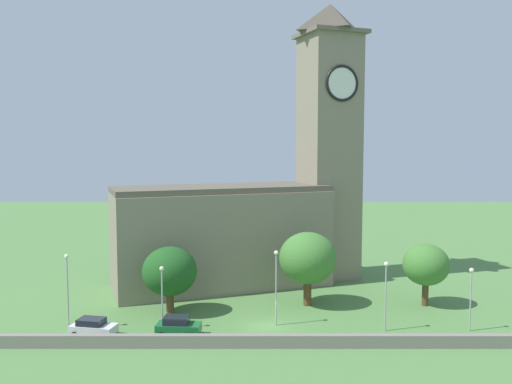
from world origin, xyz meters
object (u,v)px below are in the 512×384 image
at_px(church, 259,203).
at_px(tree_riverside_east, 170,271).
at_px(streetlamp_east_mid, 386,285).
at_px(tree_churchyard, 426,265).
at_px(car_green, 178,326).
at_px(streetlamp_east_end, 471,288).
at_px(car_white, 93,327).
at_px(tree_riverside_west, 308,258).
at_px(streetlamp_central, 277,276).
at_px(streetlamp_west_mid, 162,287).
at_px(streetlamp_west_end, 68,280).

bearing_deg(church, tree_riverside_east, -126.48).
height_order(church, streetlamp_east_mid, church).
height_order(church, tree_churchyard, church).
height_order(car_green, streetlamp_east_end, streetlamp_east_end).
relative_size(car_green, streetlamp_east_end, 0.68).
xyz_separation_m(streetlamp_east_end, tree_riverside_east, (-29.62, 5.42, 0.33)).
bearing_deg(car_white, streetlamp_east_end, 2.05).
relative_size(car_green, tree_riverside_west, 0.51).
distance_m(car_green, streetlamp_central, 10.55).
bearing_deg(streetlamp_east_mid, streetlamp_east_end, -0.30).
relative_size(car_white, streetlamp_west_mid, 0.71).
bearing_deg(tree_riverside_east, church, 53.52).
bearing_deg(tree_churchyard, tree_riverside_west, 179.66).
distance_m(tree_riverside_east, tree_churchyard, 28.03).
relative_size(car_white, streetlamp_east_mid, 0.66).
bearing_deg(streetlamp_west_end, car_green, -8.71).
bearing_deg(church, car_green, -111.29).
bearing_deg(church, streetlamp_west_end, -135.75).
bearing_deg(streetlamp_central, streetlamp_east_mid, -8.72).
bearing_deg(tree_churchyard, streetlamp_central, -158.55).
relative_size(tree_riverside_west, tree_riverside_east, 1.15).
bearing_deg(streetlamp_east_mid, church, 123.53).
relative_size(streetlamp_central, streetlamp_east_mid, 1.11).
distance_m(car_white, car_green, 7.99).
distance_m(streetlamp_west_end, tree_churchyard, 37.73).
relative_size(streetlamp_central, streetlamp_east_end, 1.22).
relative_size(streetlamp_west_end, streetlamp_east_end, 1.21).
height_order(car_green, tree_churchyard, tree_churchyard).
relative_size(church, car_green, 8.55).
relative_size(car_white, tree_riverside_east, 0.63).
bearing_deg(tree_riverside_east, streetlamp_central, -18.85).
relative_size(streetlamp_west_mid, tree_riverside_east, 0.88).
distance_m(streetlamp_central, tree_riverside_east, 11.72).
bearing_deg(church, tree_churchyard, -28.42).
height_order(car_green, streetlamp_central, streetlamp_central).
relative_size(streetlamp_west_mid, tree_churchyard, 0.91).
bearing_deg(tree_churchyard, streetlamp_west_mid, -163.90).
distance_m(streetlamp_east_end, tree_churchyard, 8.43).
bearing_deg(streetlamp_west_mid, streetlamp_central, 7.38).
relative_size(car_white, streetlamp_west_end, 0.60).
distance_m(streetlamp_central, streetlamp_east_end, 18.63).
bearing_deg(car_green, streetlamp_east_mid, 4.19).
height_order(streetlamp_west_end, streetlamp_east_end, streetlamp_west_end).
bearing_deg(car_white, streetlamp_west_end, 151.41).
height_order(streetlamp_west_end, tree_riverside_west, tree_riverside_west).
height_order(streetlamp_west_mid, tree_riverside_west, tree_riverside_west).
bearing_deg(car_green, car_white, 179.13).
xyz_separation_m(car_green, streetlamp_west_mid, (-1.73, 1.62, 3.31)).
xyz_separation_m(streetlamp_west_end, streetlamp_east_end, (38.61, -0.25, -0.74)).
relative_size(car_green, tree_churchyard, 0.61).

